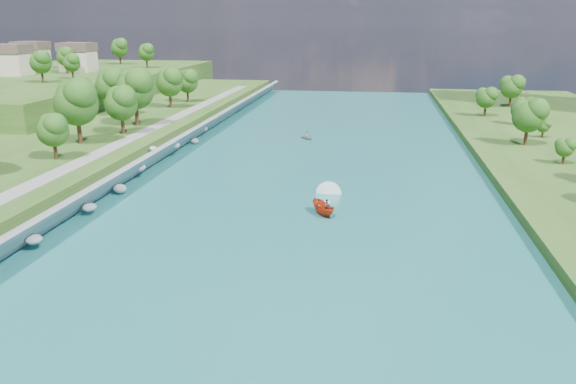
# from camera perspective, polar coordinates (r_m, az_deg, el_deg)

# --- Properties ---
(ground) EXTENTS (260.00, 260.00, 0.00)m
(ground) POSITION_cam_1_polar(r_m,az_deg,el_deg) (62.15, -0.87, -5.01)
(ground) COLOR #2D5119
(ground) RESTS_ON ground
(river_water) EXTENTS (55.00, 240.00, 0.10)m
(river_water) POSITION_cam_1_polar(r_m,az_deg,el_deg) (80.82, 1.52, 0.26)
(river_water) COLOR #1B5F67
(river_water) RESTS_ON ground
(ridge_west) EXTENTS (60.00, 120.00, 9.00)m
(ridge_west) POSITION_cam_1_polar(r_m,az_deg,el_deg) (178.66, -22.64, 9.62)
(ridge_west) COLOR #2D5119
(ridge_west) RESTS_ON ground
(riprap_bank) EXTENTS (3.63, 236.00, 4.15)m
(riprap_bank) POSITION_cam_1_polar(r_m,az_deg,el_deg) (86.62, -15.76, 1.95)
(riprap_bank) COLOR slate
(riprap_bank) RESTS_ON ground
(riverside_path) EXTENTS (3.00, 200.00, 0.10)m
(riverside_path) POSITION_cam_1_polar(r_m,az_deg,el_deg) (89.87, -19.51, 3.30)
(riverside_path) COLOR gray
(riverside_path) RESTS_ON berm_west
(ridge_houses) EXTENTS (29.50, 29.50, 8.40)m
(ridge_houses) POSITION_cam_1_polar(r_m,az_deg,el_deg) (185.44, -23.82, 12.45)
(ridge_houses) COLOR beige
(ridge_houses) RESTS_ON ridge_west
(trees_ridge) EXTENTS (23.79, 66.99, 10.41)m
(trees_ridge) POSITION_cam_1_polar(r_m,az_deg,el_deg) (182.01, -19.21, 12.99)
(trees_ridge) COLOR #264412
(trees_ridge) RESTS_ON ridge_west
(motorboat) EXTENTS (3.87, 19.18, 2.02)m
(motorboat) POSITION_cam_1_polar(r_m,az_deg,el_deg) (71.23, 3.64, -1.40)
(motorboat) COLOR #B42C0E
(motorboat) RESTS_ON river_water
(raft) EXTENTS (3.92, 4.03, 1.69)m
(raft) POSITION_cam_1_polar(r_m,az_deg,el_deg) (115.86, 1.95, 5.59)
(raft) COLOR gray
(raft) RESTS_ON river_water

